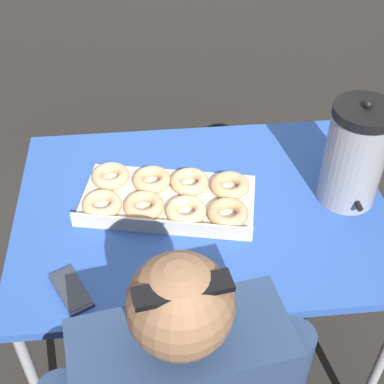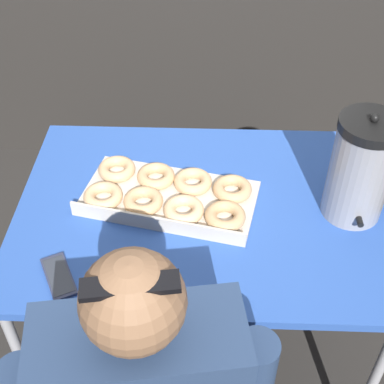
% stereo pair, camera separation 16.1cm
% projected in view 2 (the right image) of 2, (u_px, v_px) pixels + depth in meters
% --- Properties ---
extents(ground_plane, '(12.00, 12.00, 0.00)m').
position_uv_depth(ground_plane, '(200.00, 344.00, 2.17)').
color(ground_plane, '#2D2B28').
extents(folding_table, '(1.15, 0.83, 0.77)m').
position_uv_depth(folding_table, '(202.00, 219.00, 1.69)').
color(folding_table, '#2D56B2').
rests_on(folding_table, ground).
extents(donut_box, '(0.58, 0.39, 0.05)m').
position_uv_depth(donut_box, '(169.00, 195.00, 1.66)').
color(donut_box, beige).
rests_on(donut_box, folding_table).
extents(coffee_urn, '(0.18, 0.21, 0.35)m').
position_uv_depth(coffee_urn, '(361.00, 169.00, 1.53)').
color(coffee_urn, '#939399').
rests_on(coffee_urn, folding_table).
extents(cell_phone, '(0.13, 0.17, 0.01)m').
position_uv_depth(cell_phone, '(59.00, 276.00, 1.44)').
color(cell_phone, '#2D334C').
rests_on(cell_phone, folding_table).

